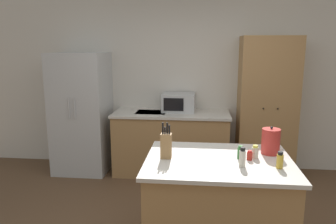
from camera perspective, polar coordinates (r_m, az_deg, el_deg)
The scene contains 13 objects.
wall_back at distance 5.09m, azimuth 4.84°, elevation 4.80°, with size 7.20×0.06×2.60m.
refrigerator at distance 5.10m, azimuth -14.78°, elevation -0.15°, with size 0.78×0.74×1.79m.
back_counter at distance 4.92m, azimuth 0.57°, elevation -5.33°, with size 1.71×0.70×0.93m.
pantry_cabinet at distance 4.93m, azimuth 16.78°, elevation 0.72°, with size 0.79×0.56×2.02m.
kitchen_island at distance 3.17m, azimuth 8.56°, elevation -15.79°, with size 1.30×0.99×0.90m.
microwave at distance 4.89m, azimuth 1.84°, elevation 1.70°, with size 0.48×0.39×0.27m.
knife_block at distance 2.95m, azimuth -0.33°, elevation -5.80°, with size 0.10×0.09×0.33m.
spice_bottle_tall_dark at distance 2.88m, azimuth 18.91°, elevation -8.00°, with size 0.06×0.06×0.14m.
spice_bottle_short_red at distance 3.02m, azimuth 14.03°, elevation -7.37°, with size 0.05×0.05×0.09m.
spice_bottle_amber_oil at distance 3.02m, azimuth 12.48°, elevation -6.93°, with size 0.05×0.05×0.12m.
spice_bottle_green_herb at distance 3.07m, azimuth 14.93°, elevation -6.75°, with size 0.06×0.06×0.12m.
spice_bottle_pale_salt at distance 2.83m, azimuth 12.82°, elevation -7.77°, with size 0.05×0.05×0.17m.
kettle at distance 3.21m, azimuth 17.46°, elevation -4.90°, with size 0.17×0.17×0.26m.
Camera 1 is at (0.10, -2.72, 1.91)m, focal length 35.00 mm.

